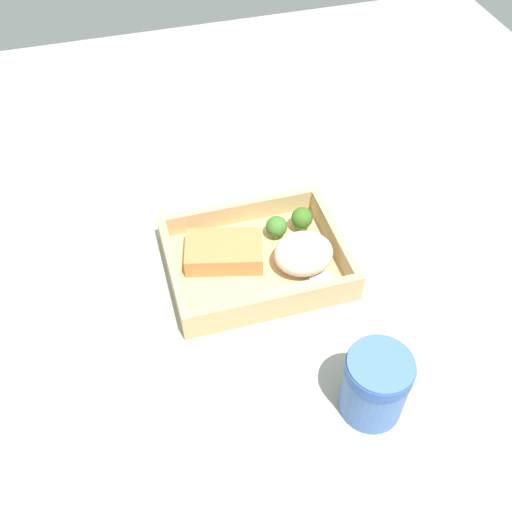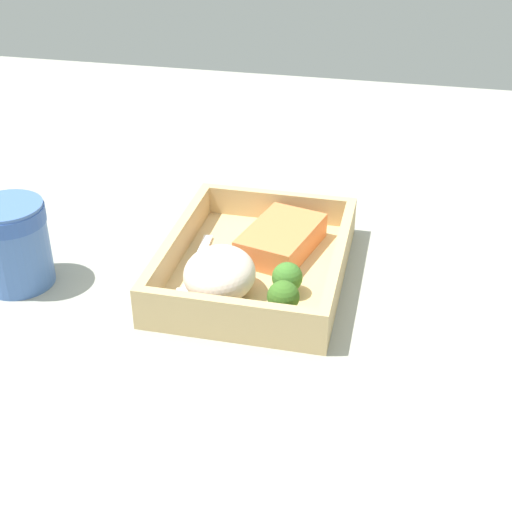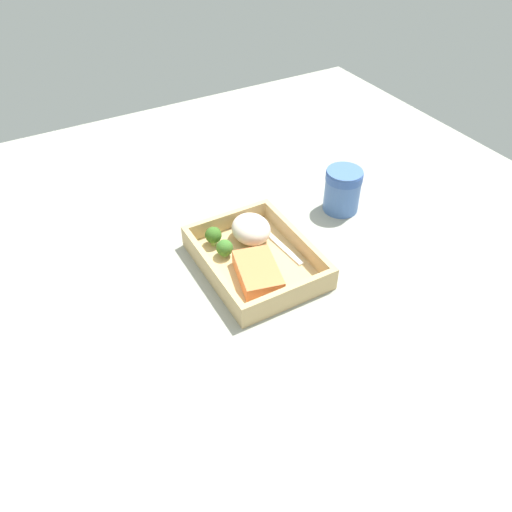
{
  "view_description": "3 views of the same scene",
  "coord_description": "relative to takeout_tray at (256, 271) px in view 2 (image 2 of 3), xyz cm",
  "views": [
    {
      "loc": [
        -16.84,
        -59.13,
        70.57
      ],
      "look_at": [
        0.0,
        0.0,
        2.7
      ],
      "focal_mm": 42.0,
      "sensor_mm": 36.0,
      "label": 1
    },
    {
      "loc": [
        70.42,
        16.04,
        46.25
      ],
      "look_at": [
        0.0,
        0.0,
        2.7
      ],
      "focal_mm": 50.0,
      "sensor_mm": 36.0,
      "label": 2
    },
    {
      "loc": [
        -65.39,
        36.83,
        68.67
      ],
      "look_at": [
        0.0,
        0.0,
        2.7
      ],
      "focal_mm": 35.0,
      "sensor_mm": 36.0,
      "label": 3
    }
  ],
  "objects": [
    {
      "name": "tray_rim",
      "position": [
        0.0,
        0.0,
        2.49
      ],
      "size": [
        26.8,
        20.8,
        3.78
      ],
      "color": "tan",
      "rests_on": "takeout_tray"
    },
    {
      "name": "broccoli_floret_1",
      "position": [
        9.1,
        5.03,
        3.0
      ],
      "size": [
        3.49,
        3.49,
        4.24
      ],
      "color": "#7CA051",
      "rests_on": "takeout_tray"
    },
    {
      "name": "paper_cup",
      "position": [
        7.65,
        -26.87,
        5.14
      ],
      "size": [
        8.35,
        8.35,
        10.26
      ],
      "color": "#466CB4",
      "rests_on": "ground_plane"
    },
    {
      "name": "fork",
      "position": [
        3.53,
        -6.75,
        0.82
      ],
      "size": [
        15.88,
        2.92,
        0.44
      ],
      "color": "white",
      "rests_on": "takeout_tray"
    },
    {
      "name": "salmon_fillet",
      "position": [
        -4.52,
        2.14,
        2.19
      ],
      "size": [
        13.23,
        10.03,
        3.18
      ],
      "primitive_type": "cube",
      "rotation": [
        0.0,
        0.0,
        -0.24
      ],
      "color": "#EA7E46",
      "rests_on": "takeout_tray"
    },
    {
      "name": "broccoli_floret_2",
      "position": [
        4.72,
        4.64,
        2.64
      ],
      "size": [
        3.46,
        3.46,
        3.84
      ],
      "color": "#7EA663",
      "rests_on": "takeout_tray"
    },
    {
      "name": "takeout_tray",
      "position": [
        0.0,
        0.0,
        0.0
      ],
      "size": [
        26.8,
        20.8,
        1.2
      ],
      "primitive_type": "cube",
      "color": "tan",
      "rests_on": "ground_plane"
    },
    {
      "name": "mashed_potatoes",
      "position": [
        6.72,
        -2.59,
        3.38
      ],
      "size": [
        9.06,
        7.95,
        5.56
      ],
      "primitive_type": "ellipsoid",
      "color": "beige",
      "rests_on": "takeout_tray"
    },
    {
      "name": "ground_plane",
      "position": [
        0.0,
        0.0,
        -1.6
      ],
      "size": [
        160.0,
        160.0,
        2.0
      ],
      "primitive_type": "cube",
      "color": "#999B8F"
    }
  ]
}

